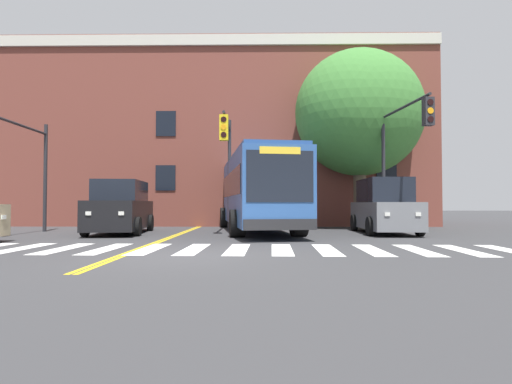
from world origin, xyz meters
name	(u,v)px	position (x,y,z in m)	size (l,w,h in m)	color
ground_plane	(181,256)	(0.00, 0.00, 0.00)	(120.00, 120.00, 0.00)	#38383A
crosswalk	(215,249)	(0.68, 1.45, 0.00)	(16.75, 3.23, 0.01)	white
lane_line_yellow_inner	(206,224)	(-1.56, 15.45, 0.00)	(0.12, 36.00, 0.01)	gold
lane_line_yellow_outer	(209,224)	(-1.40, 15.45, 0.00)	(0.12, 36.00, 0.01)	gold
city_bus	(255,191)	(1.65, 9.19, 1.88)	(4.35, 12.08, 3.43)	#2D5699
car_black_near_lane	(121,208)	(-4.06, 7.26, 1.07)	(2.62, 5.04, 2.26)	black
car_grey_far_lane	(384,208)	(7.24, 7.52, 1.10)	(2.22, 4.82, 2.34)	slate
car_silver_behind_bus	(239,210)	(0.34, 18.22, 0.83)	(2.17, 3.89, 1.81)	#B7BABF
traffic_light_near_corner	(400,142)	(7.61, 6.48, 3.77)	(0.71, 4.02, 5.56)	#28282D
traffic_light_far_corner	(23,153)	(-7.85, 6.43, 3.34)	(0.45, 4.41, 4.91)	#28282D
traffic_light_overhead	(227,152)	(0.46, 7.75, 3.57)	(0.35, 3.83, 5.30)	#28282D
street_tree_curbside_large	(359,114)	(7.06, 11.03, 5.96)	(9.36, 9.25, 9.25)	brown
building_facade	(181,141)	(-3.34, 16.41, 5.38)	(30.36, 8.66, 10.76)	brown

